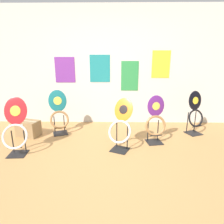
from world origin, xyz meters
TOP-DOWN VIEW (x-y plane):
  - ground_plane at (0.00, 0.00)m, footprint 14.00×14.00m
  - wall_back at (0.00, 2.31)m, footprint 8.00×0.07m
  - toilet_seat_display_orange_sun at (0.23, 0.84)m, footprint 0.47×0.48m
  - toilet_seat_display_crimson_swirl at (-1.45, 0.66)m, footprint 0.42×0.36m
  - toilet_seat_display_teal_sax at (-1.00, 1.56)m, footprint 0.45×0.40m
  - toilet_seat_display_jazz_black at (1.74, 1.59)m, footprint 0.39×0.36m
  - toilet_seat_display_purple_note at (0.86, 1.13)m, footprint 0.39×0.32m
  - storage_box at (-1.59, 1.40)m, footprint 0.48×0.38m

SIDE VIEW (x-z plane):
  - ground_plane at x=0.00m, z-range 0.00..0.00m
  - storage_box at x=-1.59m, z-range 0.00..0.31m
  - toilet_seat_display_orange_sun at x=0.23m, z-range -0.03..0.83m
  - toilet_seat_display_teal_sax at x=-1.00m, z-range -0.03..0.85m
  - toilet_seat_display_purple_note at x=0.86m, z-range -0.03..0.85m
  - toilet_seat_display_jazz_black at x=1.74m, z-range -0.02..0.85m
  - toilet_seat_display_crimson_swirl at x=-1.45m, z-range -0.04..0.88m
  - wall_back at x=0.00m, z-range 0.00..2.60m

